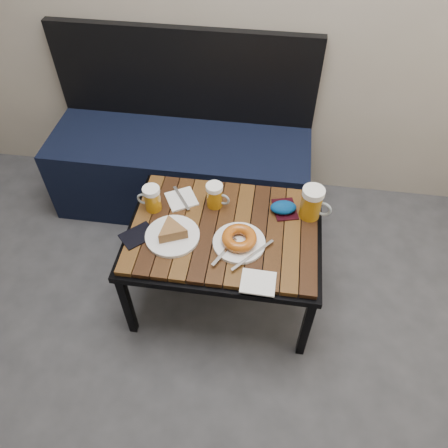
# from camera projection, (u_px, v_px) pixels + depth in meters

# --- Properties ---
(bench) EXTENTS (1.40, 0.50, 0.95)m
(bench) POSITION_uv_depth(u_px,v_px,m) (182.00, 163.00, 2.47)
(bench) COLOR black
(bench) RESTS_ON ground
(cafe_table) EXTENTS (0.84, 0.62, 0.47)m
(cafe_table) POSITION_uv_depth(u_px,v_px,m) (224.00, 235.00, 1.91)
(cafe_table) COLOR black
(cafe_table) RESTS_ON ground
(beer_mug_left) EXTENTS (0.11, 0.08, 0.12)m
(beer_mug_left) POSITION_uv_depth(u_px,v_px,m) (152.00, 198.00, 1.91)
(beer_mug_left) COLOR #AF700E
(beer_mug_left) RESTS_ON cafe_table
(beer_mug_centre) EXTENTS (0.11, 0.08, 0.12)m
(beer_mug_centre) POSITION_uv_depth(u_px,v_px,m) (215.00, 195.00, 1.92)
(beer_mug_centre) COLOR #AF700E
(beer_mug_centre) RESTS_ON cafe_table
(beer_mug_right) EXTENTS (0.15, 0.11, 0.15)m
(beer_mug_right) POSITION_uv_depth(u_px,v_px,m) (312.00, 203.00, 1.87)
(beer_mug_right) COLOR #AF700E
(beer_mug_right) RESTS_ON cafe_table
(plate_pie) EXTENTS (0.23, 0.23, 0.06)m
(plate_pie) POSITION_uv_depth(u_px,v_px,m) (172.00, 233.00, 1.82)
(plate_pie) COLOR white
(plate_pie) RESTS_ON cafe_table
(plate_bagel) EXTENTS (0.25, 0.26, 0.06)m
(plate_bagel) POSITION_uv_depth(u_px,v_px,m) (239.00, 240.00, 1.80)
(plate_bagel) COLOR white
(plate_bagel) RESTS_ON cafe_table
(napkin_left) EXTENTS (0.17, 0.17, 0.01)m
(napkin_left) POSITION_uv_depth(u_px,v_px,m) (181.00, 199.00, 1.99)
(napkin_left) COLOR white
(napkin_left) RESTS_ON cafe_table
(napkin_right) EXTENTS (0.14, 0.12, 0.01)m
(napkin_right) POSITION_uv_depth(u_px,v_px,m) (258.00, 282.00, 1.68)
(napkin_right) COLOR white
(napkin_right) RESTS_ON cafe_table
(passport_navy) EXTENTS (0.17, 0.17, 0.01)m
(passport_navy) POSITION_uv_depth(u_px,v_px,m) (138.00, 235.00, 1.84)
(passport_navy) COLOR black
(passport_navy) RESTS_ON cafe_table
(passport_burgundy) EXTENTS (0.13, 0.16, 0.01)m
(passport_burgundy) POSITION_uv_depth(u_px,v_px,m) (285.00, 209.00, 1.95)
(passport_burgundy) COLOR black
(passport_burgundy) RESTS_ON cafe_table
(knit_pouch) EXTENTS (0.13, 0.10, 0.05)m
(knit_pouch) POSITION_uv_depth(u_px,v_px,m) (283.00, 207.00, 1.92)
(knit_pouch) COLOR navy
(knit_pouch) RESTS_ON cafe_table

